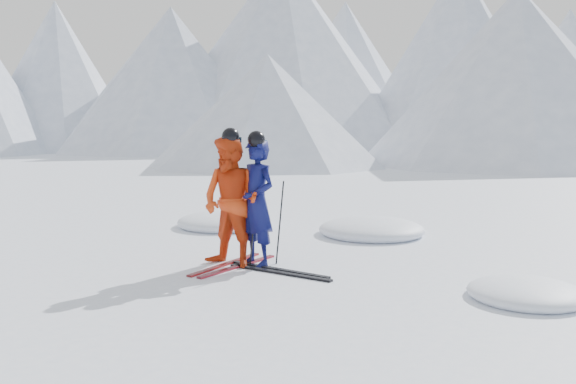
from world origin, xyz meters
The scene contains 12 objects.
ground centered at (0.00, 0.00, 0.00)m, with size 160.00×160.00×0.00m, color white.
skier_blue centered at (-2.10, 0.18, 0.95)m, with size 0.70×0.46×1.91m, color #0C0F48.
skier_red centered at (-2.38, -0.07, 0.98)m, with size 0.95×0.74×1.95m, color red.
pole_blue_left centered at (-2.40, 0.33, 0.64)m, with size 0.02×0.02×1.27m, color black.
pole_blue_right centered at (-1.85, 0.43, 0.64)m, with size 0.02×0.02×1.27m, color black.
pole_red_left centered at (-2.68, 0.18, 0.65)m, with size 0.02×0.02×1.30m, color black.
pole_red_right centered at (-2.08, 0.08, 0.65)m, with size 0.02×0.02×1.30m, color black.
ski_worn_left centered at (-2.50, -0.07, 0.01)m, with size 0.09×1.70×0.03m, color black.
ski_worn_right centered at (-2.26, -0.07, 0.01)m, with size 0.09×1.70×0.03m, color black.
ski_loose_a centered at (-1.63, 0.07, 0.01)m, with size 0.09×1.70×0.03m, color black.
ski_loose_b centered at (-1.53, -0.08, 0.01)m, with size 0.09×1.70×0.03m, color black.
snow_lumps centered at (-1.83, 2.28, 0.00)m, with size 10.21×6.93×0.44m.
Camera 1 is at (3.09, -7.16, 2.13)m, focal length 38.00 mm.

